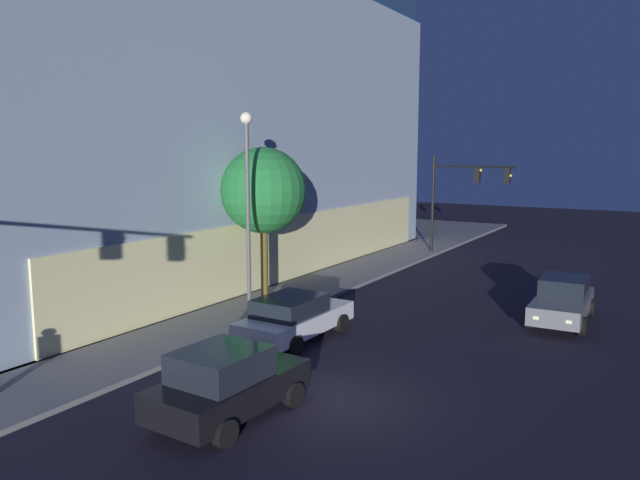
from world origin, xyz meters
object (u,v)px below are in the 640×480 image
(street_lamp_sidewalk, at_px, (248,190))
(car_white, at_px, (294,317))
(traffic_light_far_corner, at_px, (464,186))
(car_black, at_px, (227,383))
(car_grey, at_px, (563,300))
(modern_building, at_px, (121,105))
(sidewalk_tree, at_px, (263,191))

(street_lamp_sidewalk, distance_m, car_white, 5.09)
(traffic_light_far_corner, height_order, car_black, traffic_light_far_corner)
(street_lamp_sidewalk, bearing_deg, car_white, -112.22)
(street_lamp_sidewalk, bearing_deg, car_grey, -59.98)
(traffic_light_far_corner, bearing_deg, car_white, -178.95)
(modern_building, height_order, sidewalk_tree, modern_building)
(modern_building, bearing_deg, sidewalk_tree, -108.65)
(street_lamp_sidewalk, xyz_separation_m, car_white, (-1.12, -2.74, -4.15))
(traffic_light_far_corner, bearing_deg, car_grey, -147.67)
(traffic_light_far_corner, relative_size, car_black, 1.42)
(sidewalk_tree, bearing_deg, car_black, -148.70)
(traffic_light_far_corner, height_order, street_lamp_sidewalk, street_lamp_sidewalk)
(traffic_light_far_corner, height_order, car_white, traffic_light_far_corner)
(sidewalk_tree, height_order, car_white, sidewalk_tree)
(modern_building, distance_m, traffic_light_far_corner, 20.66)
(car_white, xyz_separation_m, car_grey, (6.99, -7.42, 0.03))
(car_white, bearing_deg, car_grey, -46.72)
(street_lamp_sidewalk, height_order, car_grey, street_lamp_sidewalk)
(car_black, distance_m, car_grey, 14.02)
(modern_building, height_order, car_grey, modern_building)
(traffic_light_far_corner, xyz_separation_m, street_lamp_sidewalk, (-18.14, 2.39, 0.67))
(traffic_light_far_corner, xyz_separation_m, car_grey, (-12.28, -7.77, -3.44))
(car_black, xyz_separation_m, car_grey, (12.91, -5.47, -0.03))
(sidewalk_tree, relative_size, car_white, 1.34)
(street_lamp_sidewalk, height_order, car_black, street_lamp_sidewalk)
(traffic_light_far_corner, xyz_separation_m, car_black, (-25.19, -2.30, -3.41))
(car_black, relative_size, car_white, 0.87)
(modern_building, distance_m, sidewalk_tree, 14.59)
(sidewalk_tree, distance_m, car_grey, 12.44)
(street_lamp_sidewalk, bearing_deg, sidewalk_tree, 24.61)
(car_black, height_order, car_grey, car_black)
(modern_building, bearing_deg, car_grey, -92.96)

